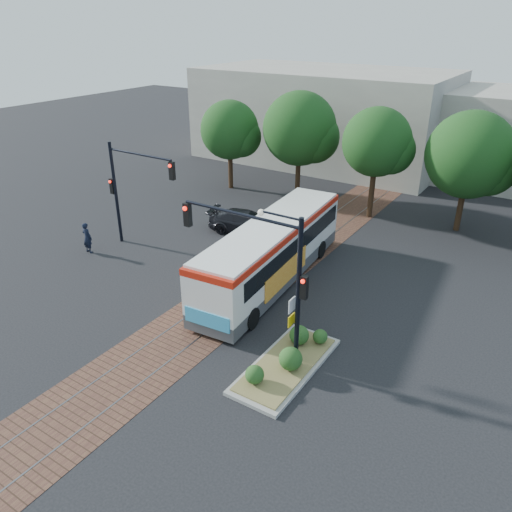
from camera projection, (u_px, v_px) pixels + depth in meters
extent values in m
plane|color=black|center=(204.00, 318.00, 22.40)|extent=(120.00, 120.00, 0.00)
cube|color=brown|center=(253.00, 282.00, 25.42)|extent=(3.60, 40.00, 0.01)
cube|color=slate|center=(241.00, 278.00, 25.78)|extent=(0.06, 40.00, 0.01)
cube|color=slate|center=(266.00, 286.00, 25.05)|extent=(0.06, 40.00, 0.01)
cylinder|color=#382314|center=(231.00, 170.00, 38.75)|extent=(0.36, 0.36, 2.86)
sphere|color=#113613|center=(230.00, 130.00, 37.41)|extent=(4.40, 4.40, 4.40)
cylinder|color=#382314|center=(298.00, 177.00, 36.60)|extent=(0.36, 0.36, 3.12)
sphere|color=#113613|center=(300.00, 129.00, 35.07)|extent=(5.20, 5.20, 5.20)
cylinder|color=#382314|center=(372.00, 192.00, 33.00)|extent=(0.36, 0.36, 3.39)
sphere|color=#113613|center=(377.00, 142.00, 31.54)|extent=(4.40, 4.40, 4.40)
cylinder|color=#382314|center=(460.00, 209.00, 31.02)|extent=(0.36, 0.36, 2.86)
sphere|color=#113613|center=(470.00, 155.00, 29.54)|extent=(5.20, 5.20, 5.20)
cube|color=#ADA899|center=(324.00, 115.00, 45.70)|extent=(22.00, 12.00, 8.00)
cube|color=#424244|center=(272.00, 271.00, 25.35)|extent=(3.43, 11.98, 0.69)
cube|color=white|center=(272.00, 248.00, 24.79)|extent=(3.45, 11.98, 1.87)
cube|color=black|center=(275.00, 241.00, 24.90)|extent=(3.41, 10.81, 0.89)
cube|color=red|center=(272.00, 228.00, 24.32)|extent=(3.49, 11.98, 0.30)
cube|color=white|center=(272.00, 225.00, 24.23)|extent=(3.34, 11.58, 0.14)
cube|color=black|center=(208.00, 293.00, 20.05)|extent=(1.58, 0.25, 0.89)
cube|color=#3299C9|center=(207.00, 320.00, 20.44)|extent=(2.16, 0.24, 0.69)
cube|color=orange|center=(287.00, 273.00, 23.72)|extent=(0.42, 4.42, 1.08)
cylinder|color=black|center=(207.00, 305.00, 22.50)|extent=(0.42, 1.01, 0.98)
cylinder|color=black|center=(251.00, 318.00, 21.53)|extent=(0.42, 1.01, 0.98)
cylinder|color=black|center=(283.00, 241.00, 28.82)|extent=(0.42, 1.01, 0.98)
cylinder|color=black|center=(320.00, 249.00, 27.85)|extent=(0.42, 1.01, 0.98)
cube|color=gray|center=(286.00, 366.00, 19.26)|extent=(2.20, 5.20, 0.15)
cube|color=olive|center=(286.00, 363.00, 19.21)|extent=(1.90, 4.80, 0.08)
sphere|color=#1E4719|center=(255.00, 374.00, 18.03)|extent=(0.70, 0.70, 0.70)
sphere|color=#1E4719|center=(291.00, 358.00, 18.70)|extent=(0.90, 0.90, 0.90)
sphere|color=#1E4719|center=(299.00, 335.00, 20.17)|extent=(0.80, 0.80, 0.80)
sphere|color=#1E4719|center=(320.00, 336.00, 20.25)|extent=(0.60, 0.60, 0.60)
cylinder|color=black|center=(298.00, 295.00, 17.89)|extent=(0.18, 0.18, 6.00)
cylinder|color=black|center=(240.00, 214.00, 17.99)|extent=(5.00, 0.12, 0.12)
cube|color=black|center=(188.00, 215.00, 19.45)|extent=(0.28, 0.22, 0.95)
sphere|color=#FF190C|center=(185.00, 209.00, 19.22)|extent=(0.18, 0.18, 0.18)
cube|color=black|center=(304.00, 287.00, 17.61)|extent=(0.26, 0.20, 0.90)
sphere|color=#FF190C|center=(303.00, 281.00, 17.38)|extent=(0.16, 0.16, 0.16)
cube|color=white|center=(292.00, 305.00, 18.07)|extent=(0.04, 0.45, 0.55)
cube|color=yellow|center=(291.00, 320.00, 18.35)|extent=(0.04, 0.45, 0.45)
cylinder|color=black|center=(281.00, 216.00, 17.02)|extent=(1.60, 0.08, 0.08)
sphere|color=silver|center=(261.00, 212.00, 17.44)|extent=(0.24, 0.24, 0.24)
cylinder|color=black|center=(116.00, 193.00, 28.77)|extent=(0.18, 0.18, 6.00)
cylinder|color=black|center=(139.00, 154.00, 26.53)|extent=(4.50, 0.12, 0.12)
cube|color=black|center=(172.00, 171.00, 25.67)|extent=(0.28, 0.22, 0.95)
sphere|color=#FF190C|center=(170.00, 166.00, 25.43)|extent=(0.18, 0.18, 0.18)
cube|color=black|center=(112.00, 186.00, 28.71)|extent=(0.26, 0.20, 0.90)
sphere|color=#FF190C|center=(110.00, 182.00, 28.48)|extent=(0.16, 0.16, 0.16)
imported|color=black|center=(87.00, 238.00, 28.28)|extent=(0.67, 0.45, 1.80)
imported|color=black|center=(246.00, 222.00, 30.97)|extent=(5.07, 2.97, 1.38)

